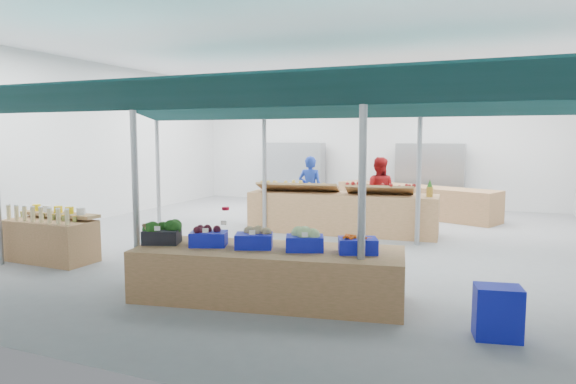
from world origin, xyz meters
name	(u,v)px	position (x,y,z in m)	size (l,w,h in m)	color
floor	(296,240)	(0.00, 0.00, 0.00)	(13.00, 13.00, 0.00)	gray
hall	(319,119)	(0.00, 1.44, 2.65)	(13.00, 13.00, 13.00)	silver
pole_grid	(299,161)	(0.75, -1.75, 1.81)	(10.00, 4.60, 3.00)	gray
awnings	(299,106)	(0.75, -1.75, 2.78)	(9.50, 7.08, 0.30)	#0A2D2B
back_shelving_left	(294,173)	(-2.50, 6.00, 1.00)	(2.00, 0.50, 2.00)	#B23F33
back_shelving_right	(430,177)	(2.00, 6.00, 1.00)	(2.00, 0.50, 2.00)	#B23F33
bottle_shelf	(52,238)	(-3.38, -3.44, 0.41)	(1.70, 1.08, 1.03)	brown
veg_counter	(268,274)	(1.17, -3.92, 0.36)	(3.67, 1.22, 0.71)	brown
fruit_counter	(342,213)	(0.67, 1.19, 0.46)	(4.34, 1.03, 0.93)	brown
far_counter	(414,201)	(1.79, 4.47, 0.43)	(4.74, 0.95, 0.85)	brown
crate_stack	(498,313)	(4.11, -4.18, 0.30)	(0.50, 0.35, 0.60)	#0F17AC
vendor_left	(310,189)	(-0.53, 2.29, 0.87)	(0.63, 0.42, 1.74)	#1B37B0
vendor_right	(378,192)	(1.27, 2.29, 0.87)	(0.84, 0.66, 1.74)	#A21317
crate_broccoli	(162,233)	(-0.38, -4.21, 0.87)	(0.59, 0.51, 0.35)	black
crate_beets	(209,236)	(0.32, -4.08, 0.85)	(0.59, 0.51, 0.29)	#0F17AC
crate_celeriac	(254,238)	(0.97, -3.96, 0.86)	(0.59, 0.51, 0.31)	#0F17AC
crate_cabbage	(305,239)	(1.67, -3.83, 0.87)	(0.59, 0.51, 0.35)	#0F17AC
crate_carrots	(358,245)	(2.37, -3.70, 0.82)	(0.59, 0.51, 0.29)	#0F17AC
sparrow	(147,228)	(-0.52, -4.36, 0.96)	(0.12, 0.09, 0.11)	brown
pole_ribbon	(225,210)	(0.04, -3.12, 1.08)	(0.12, 0.12, 0.28)	#AA0B23
apple_heap_yellow	(298,185)	(-0.35, 0.99, 1.10)	(1.99, 1.02, 0.27)	#997247
apple_heap_red	(380,188)	(1.55, 1.16, 1.10)	(1.60, 0.95, 0.27)	#997247
pineapple	(430,189)	(2.63, 1.26, 1.11)	(0.14, 0.14, 0.39)	#8C6019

